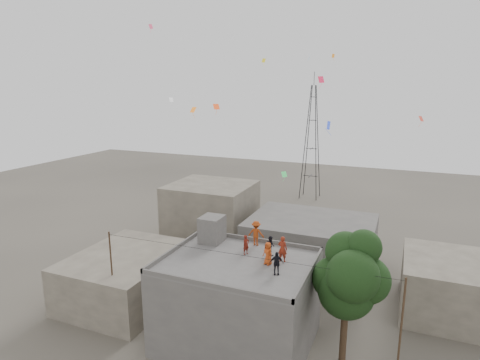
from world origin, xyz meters
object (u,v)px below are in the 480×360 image
object	(u,v)px
transmission_tower	(312,142)
person_dark_adult	(276,263)
stair_head_box	(212,229)
tree	(350,277)
person_red_adult	(283,249)

from	to	relation	value
transmission_tower	person_dark_adult	xyz separation A→B (m)	(6.99, -40.80, -2.21)
stair_head_box	tree	size ratio (longest dim) A/B	0.22
tree	person_red_adult	xyz separation A→B (m)	(-4.58, 0.62, 0.89)
person_dark_adult	tree	bearing A→B (deg)	-4.10
transmission_tower	person_dark_adult	size ratio (longest dim) A/B	13.27
tree	person_dark_adult	world-z (taller)	tree
transmission_tower	person_red_adult	xyz separation A→B (m)	(6.78, -38.78, -2.07)
person_red_adult	person_dark_adult	distance (m)	2.03
stair_head_box	person_red_adult	size ratio (longest dim) A/B	1.12
stair_head_box	person_dark_adult	xyz separation A→B (m)	(6.19, -3.40, -0.25)
person_dark_adult	stair_head_box	bearing A→B (deg)	129.40
transmission_tower	stair_head_box	bearing A→B (deg)	-88.77
stair_head_box	transmission_tower	xyz separation A→B (m)	(-0.80, 37.40, 1.97)
tree	transmission_tower	size ratio (longest dim) A/B	0.45
stair_head_box	person_red_adult	xyz separation A→B (m)	(5.98, -1.38, -0.11)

